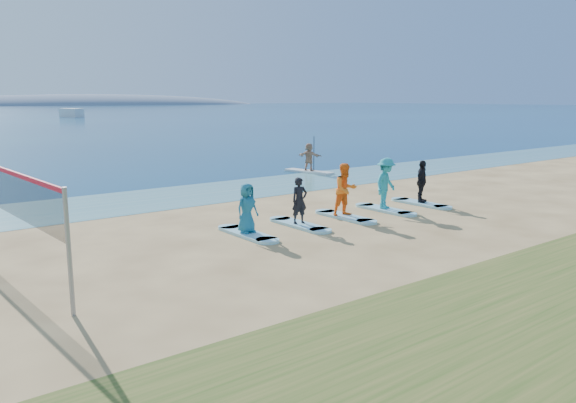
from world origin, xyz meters
TOP-DOWN VIEW (x-y plane):
  - ground at (0.00, 0.00)m, footprint 600.00×600.00m
  - shallow_water at (0.00, 10.50)m, footprint 600.00×600.00m
  - island_ridge at (95.00, 300.00)m, footprint 220.00×56.00m
  - volleyball_net at (-8.64, 4.22)m, footprint 0.56×9.08m
  - paddleboard at (8.49, 12.89)m, footprint 1.32×3.08m
  - paddleboarder at (8.49, 12.89)m, footprint 0.95×1.48m
  - boat_offshore_b at (25.76, 111.70)m, footprint 3.95×5.85m
  - surfboard_0 at (-2.22, 3.00)m, footprint 0.70×2.20m
  - student_0 at (-2.22, 3.00)m, footprint 0.78×0.56m
  - surfboard_1 at (-0.18, 3.00)m, footprint 0.70×2.20m
  - student_1 at (-0.18, 3.00)m, footprint 0.60×0.44m
  - surfboard_2 at (1.85, 3.00)m, footprint 0.70×2.20m
  - student_2 at (1.85, 3.00)m, footprint 0.97×0.80m
  - surfboard_3 at (3.89, 3.00)m, footprint 0.70×2.20m
  - student_3 at (3.89, 3.00)m, footprint 1.36×1.02m
  - surfboard_4 at (5.92, 3.00)m, footprint 0.70×2.20m
  - student_4 at (5.92, 3.00)m, footprint 1.04×0.75m

SIDE VIEW (x-z plane):
  - ground at x=0.00m, z-range 0.00..0.00m
  - island_ridge at x=95.00m, z-range -9.00..9.00m
  - boat_offshore_b at x=25.76m, z-range -0.91..0.91m
  - shallow_water at x=0.00m, z-range 0.01..0.01m
  - surfboard_0 at x=-2.22m, z-range 0.00..0.09m
  - surfboard_1 at x=-0.18m, z-range 0.00..0.09m
  - surfboard_2 at x=1.85m, z-range 0.00..0.09m
  - surfboard_3 at x=3.89m, z-range 0.00..0.09m
  - surfboard_4 at x=5.92m, z-range 0.00..0.09m
  - paddleboard at x=8.49m, z-range 0.00..0.12m
  - student_1 at x=-0.18m, z-range 0.09..1.60m
  - student_0 at x=-2.22m, z-range 0.09..1.60m
  - paddleboarder at x=8.49m, z-range 0.12..1.65m
  - student_4 at x=5.92m, z-range 0.09..1.73m
  - student_2 at x=1.85m, z-range 0.09..1.91m
  - student_3 at x=3.89m, z-range 0.09..1.96m
  - volleyball_net at x=-8.64m, z-range 0.65..3.15m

